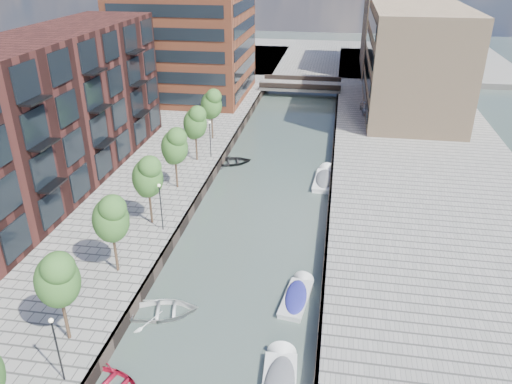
% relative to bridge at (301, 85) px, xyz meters
% --- Properties ---
extents(water, '(300.00, 300.00, 0.00)m').
position_rel_bridge_xyz_m(water, '(0.00, -32.00, -1.39)').
color(water, '#38473F').
rests_on(water, ground).
extents(quay_right, '(20.00, 140.00, 1.00)m').
position_rel_bridge_xyz_m(quay_right, '(16.00, -32.00, -0.89)').
color(quay_right, gray).
rests_on(quay_right, ground).
extents(quay_wall_left, '(0.25, 140.00, 1.00)m').
position_rel_bridge_xyz_m(quay_wall_left, '(-6.10, -32.00, -0.89)').
color(quay_wall_left, '#332823').
rests_on(quay_wall_left, ground).
extents(quay_wall_right, '(0.25, 140.00, 1.00)m').
position_rel_bridge_xyz_m(quay_wall_right, '(6.10, -32.00, -0.89)').
color(quay_wall_right, '#332823').
rests_on(quay_wall_right, ground).
extents(far_closure, '(80.00, 40.00, 1.00)m').
position_rel_bridge_xyz_m(far_closure, '(0.00, 28.00, -0.89)').
color(far_closure, gray).
rests_on(far_closure, ground).
extents(apartment_block, '(8.00, 38.00, 14.00)m').
position_rel_bridge_xyz_m(apartment_block, '(-20.00, -42.00, 6.61)').
color(apartment_block, black).
rests_on(apartment_block, quay_left).
extents(tan_block_near, '(12.00, 25.00, 14.00)m').
position_rel_bridge_xyz_m(tan_block_near, '(16.00, -10.00, 6.61)').
color(tan_block_near, tan).
rests_on(tan_block_near, quay_right).
extents(tan_block_far, '(12.00, 20.00, 16.00)m').
position_rel_bridge_xyz_m(tan_block_far, '(16.00, 16.00, 7.61)').
color(tan_block_far, tan).
rests_on(tan_block_far, quay_right).
extents(bridge, '(13.00, 6.00, 1.30)m').
position_rel_bridge_xyz_m(bridge, '(0.00, 0.00, 0.00)').
color(bridge, gray).
rests_on(bridge, ground).
extents(tree_1, '(2.50, 2.50, 5.95)m').
position_rel_bridge_xyz_m(tree_1, '(-8.50, -61.00, 3.92)').
color(tree_1, '#382619').
rests_on(tree_1, quay_left).
extents(tree_2, '(2.50, 2.50, 5.95)m').
position_rel_bridge_xyz_m(tree_2, '(-8.50, -54.00, 3.92)').
color(tree_2, '#382619').
rests_on(tree_2, quay_left).
extents(tree_3, '(2.50, 2.50, 5.95)m').
position_rel_bridge_xyz_m(tree_3, '(-8.50, -47.00, 3.92)').
color(tree_3, '#382619').
rests_on(tree_3, quay_left).
extents(tree_4, '(2.50, 2.50, 5.95)m').
position_rel_bridge_xyz_m(tree_4, '(-8.50, -40.00, 3.92)').
color(tree_4, '#382619').
rests_on(tree_4, quay_left).
extents(tree_5, '(2.50, 2.50, 5.95)m').
position_rel_bridge_xyz_m(tree_5, '(-8.50, -33.00, 3.92)').
color(tree_5, '#382619').
rests_on(tree_5, quay_left).
extents(tree_6, '(2.50, 2.50, 5.95)m').
position_rel_bridge_xyz_m(tree_6, '(-8.50, -26.00, 3.92)').
color(tree_6, '#382619').
rests_on(tree_6, quay_left).
extents(lamp_0, '(0.24, 0.24, 4.12)m').
position_rel_bridge_xyz_m(lamp_0, '(-7.20, -64.00, 2.12)').
color(lamp_0, black).
rests_on(lamp_0, quay_left).
extents(lamp_1, '(0.24, 0.24, 4.12)m').
position_rel_bridge_xyz_m(lamp_1, '(-7.20, -48.00, 2.12)').
color(lamp_1, black).
rests_on(lamp_1, quay_left).
extents(lamp_2, '(0.24, 0.24, 4.12)m').
position_rel_bridge_xyz_m(lamp_2, '(-7.20, -32.00, 2.12)').
color(lamp_2, black).
rests_on(lamp_2, quay_left).
extents(sloop_3, '(5.56, 4.59, 1.00)m').
position_rel_bridge_xyz_m(sloop_3, '(-4.25, -56.96, -1.39)').
color(sloop_3, silver).
rests_on(sloop_3, ground).
extents(sloop_4, '(5.48, 4.66, 0.96)m').
position_rel_bridge_xyz_m(sloop_4, '(-5.16, -31.16, -1.39)').
color(sloop_4, black).
rests_on(sloop_4, ground).
extents(motorboat_1, '(2.18, 5.41, 1.77)m').
position_rel_bridge_xyz_m(motorboat_1, '(4.11, -61.54, -1.18)').
color(motorboat_1, white).
rests_on(motorboat_1, ground).
extents(motorboat_3, '(2.19, 4.79, 1.54)m').
position_rel_bridge_xyz_m(motorboat_3, '(4.38, -53.76, -1.20)').
color(motorboat_3, silver).
rests_on(motorboat_3, ground).
extents(motorboat_4, '(2.30, 5.78, 1.89)m').
position_rel_bridge_xyz_m(motorboat_4, '(5.43, -34.10, -1.16)').
color(motorboat_4, white).
rests_on(motorboat_4, ground).
extents(car, '(2.17, 4.42, 1.45)m').
position_rel_bridge_xyz_m(car, '(10.33, -12.24, 0.33)').
color(car, '#A2A5A7').
rests_on(car, quay_right).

